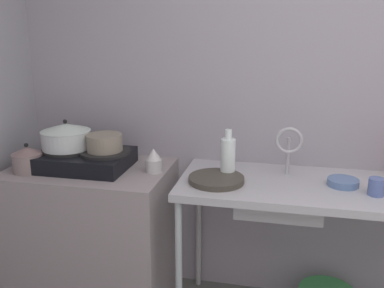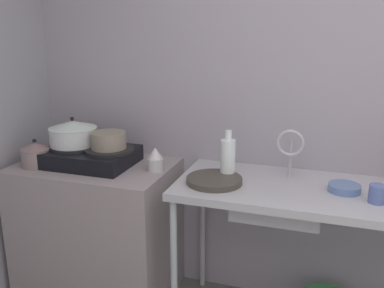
# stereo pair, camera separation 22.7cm
# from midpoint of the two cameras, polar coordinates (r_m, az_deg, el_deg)

# --- Properties ---
(counter_concrete) EXTENTS (0.91, 0.60, 0.85)m
(counter_concrete) POSITION_cam_midpoint_polar(r_m,az_deg,el_deg) (2.70, -10.12, -11.36)
(counter_concrete) COLOR gray
(counter_concrete) RESTS_ON ground
(counter_sink) EXTENTS (1.53, 0.60, 0.85)m
(counter_sink) POSITION_cam_midpoint_polar(r_m,az_deg,el_deg) (2.27, 20.43, -7.44)
(counter_sink) COLOR #ACACB1
(counter_sink) RESTS_ON ground
(stove) EXTENTS (0.52, 0.38, 0.11)m
(stove) POSITION_cam_midpoint_polar(r_m,az_deg,el_deg) (2.53, -10.89, -1.57)
(stove) COLOR black
(stove) RESTS_ON counter_concrete
(pot_on_left_burner) EXTENTS (0.28, 0.28, 0.17)m
(pot_on_left_burner) POSITION_cam_midpoint_polar(r_m,az_deg,el_deg) (2.55, -13.34, 1.46)
(pot_on_left_burner) COLOR silver
(pot_on_left_burner) RESTS_ON stove
(pot_on_right_burner) EXTENTS (0.20, 0.20, 0.09)m
(pot_on_right_burner) POSITION_cam_midpoint_polar(r_m,az_deg,el_deg) (2.45, -8.61, 0.46)
(pot_on_right_burner) COLOR gray
(pot_on_right_burner) RESTS_ON stove
(pot_beside_stove) EXTENTS (0.17, 0.17, 0.17)m
(pot_beside_stove) POSITION_cam_midpoint_polar(r_m,az_deg,el_deg) (2.57, -18.01, -1.36)
(pot_beside_stove) COLOR gray
(pot_beside_stove) RESTS_ON counter_concrete
(percolator) EXTENTS (0.09, 0.09, 0.14)m
(percolator) POSITION_cam_midpoint_polar(r_m,az_deg,el_deg) (2.37, -2.26, -2.14)
(percolator) COLOR beige
(percolator) RESTS_ON counter_concrete
(sink_basin) EXTENTS (0.44, 0.30, 0.15)m
(sink_basin) POSITION_cam_midpoint_polar(r_m,az_deg,el_deg) (2.24, 14.31, -7.56)
(sink_basin) COLOR #ACACB1
(sink_basin) RESTS_ON counter_sink
(faucet) EXTENTS (0.14, 0.08, 0.28)m
(faucet) POSITION_cam_midpoint_polar(r_m,az_deg,el_deg) (2.28, 15.92, -0.30)
(faucet) COLOR #ACACB1
(faucet) RESTS_ON counter_sink
(frying_pan) EXTENTS (0.29, 0.29, 0.03)m
(frying_pan) POSITION_cam_midpoint_polar(r_m,az_deg,el_deg) (2.21, 5.96, -4.94)
(frying_pan) COLOR #3F3931
(frying_pan) RESTS_ON counter_sink
(cup_by_rack) EXTENTS (0.08, 0.08, 0.09)m
(cup_by_rack) POSITION_cam_midpoint_polar(r_m,az_deg,el_deg) (2.18, 26.53, -6.11)
(cup_by_rack) COLOR #5367A5
(cup_by_rack) RESTS_ON counter_sink
(small_bowl_on_drainboard) EXTENTS (0.16, 0.16, 0.04)m
(small_bowl_on_drainboard) POSITION_cam_midpoint_polar(r_m,az_deg,el_deg) (2.26, 22.63, -5.56)
(small_bowl_on_drainboard) COLOR #5774A5
(small_bowl_on_drainboard) RESTS_ON counter_sink
(bottle_by_sink) EXTENTS (0.08, 0.08, 0.26)m
(bottle_by_sink) POSITION_cam_midpoint_polar(r_m,az_deg,el_deg) (2.27, 7.71, -1.89)
(bottle_by_sink) COLOR white
(bottle_by_sink) RESTS_ON counter_sink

